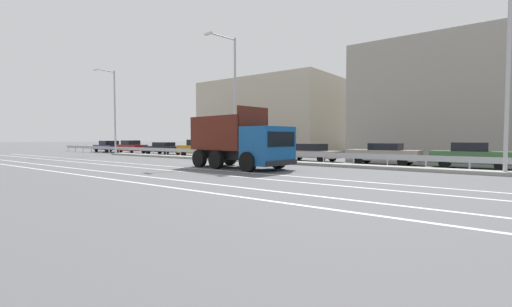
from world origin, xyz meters
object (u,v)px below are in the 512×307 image
Objects in this scene: dump_truck at (249,147)px; street_lamp_2 at (508,64)px; street_lamp_0 at (113,108)px; parked_car_5 at (310,152)px; parked_car_1 at (131,147)px; street_lamp_1 at (233,92)px; parked_car_6 at (384,154)px; parked_car_4 at (252,150)px; median_road_sign at (221,144)px; parked_car_7 at (471,155)px; parked_car_3 at (201,148)px; parked_car_2 at (163,148)px; parked_car_0 at (109,146)px.

street_lamp_2 is (11.64, 4.60, 3.93)m from dump_truck.
parked_car_5 is (21.59, 3.47, -4.26)m from street_lamp_0.
parked_car_5 is (23.39, 0.32, -0.08)m from parked_car_1.
street_lamp_1 is 16.86m from street_lamp_2.
street_lamp_0 is at bearing 95.73° from parked_car_6.
parked_car_4 is (15.85, 3.58, -4.18)m from street_lamp_0.
parked_car_1 is at bearing 170.10° from median_road_sign.
parked_car_4 is at bearing -136.78° from dump_truck.
median_road_sign is at bearing 177.70° from street_lamp_1.
median_road_sign is 0.26× the size of street_lamp_2.
parked_car_7 is (15.21, 3.45, -4.47)m from street_lamp_1.
parked_car_7 is at bearing 6.27° from street_lamp_0.
median_road_sign reaches higher than parked_car_3.
parked_car_1 is 0.89× the size of parked_car_5.
parked_car_1 is at bearing 89.10° from parked_car_6.
parked_car_5 is at bearing 35.42° from street_lamp_1.
street_lamp_0 is 27.67m from parked_car_6.
parked_car_5 is at bearing 87.11° from parked_car_6.
parked_car_5 is 1.15× the size of parked_car_7.
street_lamp_1 is 14.09m from parked_car_2.
parked_car_0 is at bearing -88.04° from parked_car_1.
street_lamp_2 is 2.10× the size of parked_car_6.
parked_car_6 is at bearing 153.85° from street_lamp_2.
parked_car_5 reaches higher than parked_car_2.
dump_truck is 1.39× the size of parked_car_0.
street_lamp_0 is 8.74m from parked_car_0.
parked_car_3 is (-12.22, 7.78, -0.45)m from dump_truck.
street_lamp_0 is 2.00× the size of parked_car_1.
parked_car_2 is at bearing 173.73° from street_lamp_2.
parked_car_7 is (10.43, 0.05, 0.08)m from parked_car_5.
parked_car_1 is 28.95m from parked_car_6.
parked_car_7 is (16.48, 3.40, -0.51)m from median_road_sign.
parked_car_4 is 1.00× the size of parked_car_6.
street_lamp_1 is 2.14× the size of parked_car_7.
parked_car_1 is 5.69m from parked_car_2.
median_road_sign is 0.56× the size of parked_car_7.
parked_car_3 is (5.94, -0.10, 0.12)m from parked_car_2.
dump_truck is at bearing 75.18° from parked_car_1.
parked_car_7 is at bearing 134.57° from dump_truck.
median_road_sign is at bearing 0.45° from street_lamp_0.
street_lamp_0 is 22.28m from parked_car_5.
parked_car_0 is at bearing 172.40° from street_lamp_1.
parked_car_5 is 1.11× the size of parked_car_6.
street_lamp_2 reaches higher than parked_car_4.
parked_car_3 reaches higher than parked_car_1.
median_road_sign is 6.55m from parked_car_3.
street_lamp_2 is 13.33m from parked_car_5.
dump_truck is at bearing -41.19° from street_lamp_1.
parked_car_3 reaches higher than parked_car_4.
parked_car_7 is at bearing 93.60° from parked_car_1.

